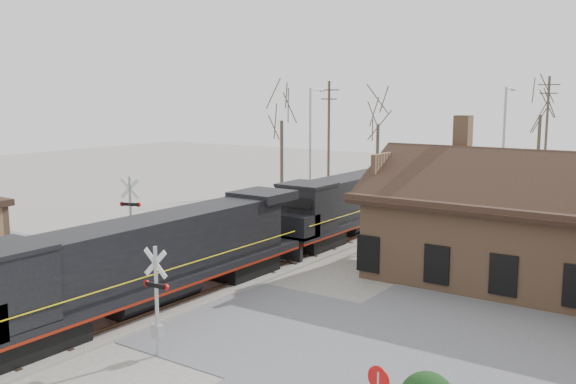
# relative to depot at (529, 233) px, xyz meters

# --- Properties ---
(ground) EXTENTS (140.00, 140.00, 0.00)m
(ground) POSITION_rel_depot_xyz_m (-11.99, -12.00, -2.41)
(ground) COLOR #A9A398
(ground) RESTS_ON ground
(road) EXTENTS (60.00, 9.00, 0.03)m
(road) POSITION_rel_depot_xyz_m (-11.99, -12.00, -2.39)
(road) COLOR #5C5C61
(road) RESTS_ON ground
(track_main) EXTENTS (3.40, 90.00, 0.24)m
(track_main) POSITION_rel_depot_xyz_m (-11.99, 3.00, -2.34)
(track_main) COLOR #A9A398
(track_main) RESTS_ON ground
(track_siding) EXTENTS (3.40, 90.00, 0.24)m
(track_siding) POSITION_rel_depot_xyz_m (-16.49, 3.00, -2.34)
(track_siding) COLOR #A9A398
(track_siding) RESTS_ON ground
(depot) EXTENTS (15.20, 9.31, 7.90)m
(depot) POSITION_rel_depot_xyz_m (0.00, 0.00, 0.00)
(depot) COLOR #986F4E
(depot) RESTS_ON ground
(locomotive_lead) EXTENTS (2.72, 18.25, 4.05)m
(locomotive_lead) POSITION_rel_depot_xyz_m (-11.99, -13.50, -0.28)
(locomotive_lead) COLOR black
(locomotive_lead) RESTS_ON ground
(locomotive_trailing) EXTENTS (2.72, 18.25, 3.83)m
(locomotive_trailing) POSITION_rel_depot_xyz_m (-11.99, 5.02, -0.28)
(locomotive_trailing) COLOR black
(locomotive_trailing) RESTS_ON ground
(crossbuck_near) EXTENTS (1.11, 0.29, 3.88)m
(crossbuck_near) POSITION_rel_depot_xyz_m (-8.13, -16.39, -0.57)
(crossbuck_near) COLOR #A5A8AD
(crossbuck_near) RESTS_ON ground
(crossbuck_far) EXTENTS (1.22, 0.53, 4.48)m
(crossbuck_far) POSITION_rel_depot_xyz_m (-19.67, -7.32, -0.33)
(crossbuck_far) COLOR #A5A8AD
(crossbuck_far) RESTS_ON ground
(streetlight_a) EXTENTS (0.25, 2.04, 9.43)m
(streetlight_a) POSITION_rel_depot_xyz_m (-17.87, 8.45, 2.85)
(streetlight_a) COLOR #A5A8AD
(streetlight_a) RESTS_ON ground
(streetlight_b) EXTENTS (0.25, 2.04, 9.47)m
(streetlight_b) POSITION_rel_depot_xyz_m (-5.10, 12.71, 2.87)
(streetlight_b) COLOR #A5A8AD
(streetlight_b) RESTS_ON ground
(utility_pole_a) EXTENTS (2.00, 0.24, 10.17)m
(utility_pole_a) POSITION_rel_depot_xyz_m (-22.32, 18.28, 2.90)
(utility_pole_a) COLOR #382D23
(utility_pole_a) RESTS_ON ground
(utility_pole_b) EXTENTS (2.00, 0.24, 10.68)m
(utility_pole_b) POSITION_rel_depot_xyz_m (-7.04, 32.83, 3.17)
(utility_pole_b) COLOR #382D23
(utility_pole_b) RESTS_ON ground
(tree_a) EXTENTS (4.40, 4.40, 10.79)m
(tree_a) POSITION_rel_depot_xyz_m (-26.66, 17.09, 5.27)
(tree_a) COLOR #382D23
(tree_a) RESTS_ON ground
(tree_b) EXTENTS (4.15, 4.15, 10.16)m
(tree_b) POSITION_rel_depot_xyz_m (-19.94, 23.25, 4.82)
(tree_b) COLOR #382D23
(tree_b) RESTS_ON ground
(tree_c) EXTENTS (4.68, 4.68, 11.47)m
(tree_c) POSITION_rel_depot_xyz_m (-7.94, 33.93, 5.76)
(tree_c) COLOR #382D23
(tree_c) RESTS_ON ground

